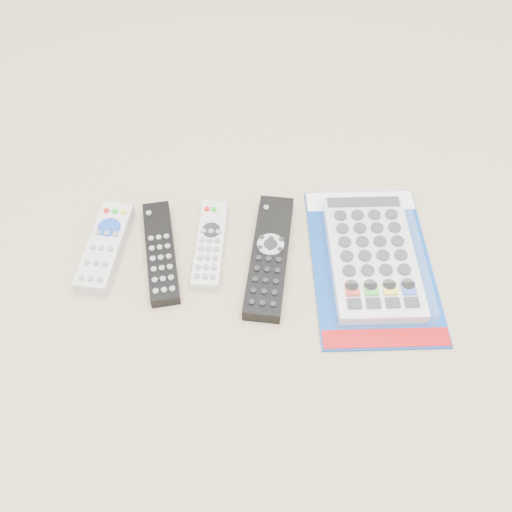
{
  "coord_description": "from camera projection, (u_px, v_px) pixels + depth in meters",
  "views": [
    {
      "loc": [
        -0.01,
        -0.52,
        0.72
      ],
      "look_at": [
        0.02,
        0.02,
        0.01
      ],
      "focal_mm": 40.0,
      "sensor_mm": 36.0,
      "label": 1
    }
  ],
  "objects": [
    {
      "name": "remote_large_black",
      "position": [
        269.0,
        256.0,
        0.89
      ],
      "size": [
        0.1,
        0.24,
        0.03
      ],
      "rotation": [
        0.0,
        0.0,
        -0.18
      ],
      "color": "black",
      "rests_on": "ground"
    },
    {
      "name": "remote_slim_black",
      "position": [
        161.0,
        252.0,
        0.9
      ],
      "size": [
        0.07,
        0.2,
        0.02
      ],
      "rotation": [
        0.0,
        0.0,
        0.12
      ],
      "color": "black",
      "rests_on": "ground"
    },
    {
      "name": "remote_silver_dvd",
      "position": [
        210.0,
        244.0,
        0.91
      ],
      "size": [
        0.06,
        0.18,
        0.02
      ],
      "rotation": [
        0.0,
        0.0,
        -0.11
      ],
      "color": "silver",
      "rests_on": "ground"
    },
    {
      "name": "jumbo_remote_packaged",
      "position": [
        372.0,
        255.0,
        0.89
      ],
      "size": [
        0.19,
        0.31,
        0.04
      ],
      "rotation": [
        0.0,
        0.0,
        -0.03
      ],
      "color": "#0D3B93",
      "rests_on": "ground"
    },
    {
      "name": "remote_small_grey",
      "position": [
        105.0,
        247.0,
        0.9
      ],
      "size": [
        0.08,
        0.18,
        0.03
      ],
      "rotation": [
        0.0,
        0.0,
        -0.17
      ],
      "color": "#B5B5B7",
      "rests_on": "ground"
    }
  ]
}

